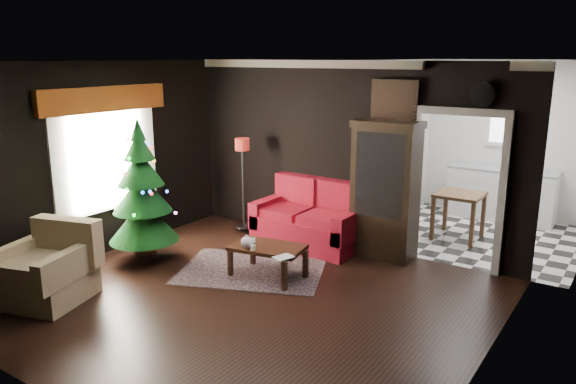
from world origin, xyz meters
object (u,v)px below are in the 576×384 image
Objects in this scene: loveseat at (308,215)px; armchair at (45,264)px; curio_cabinet at (385,193)px; teapot at (247,242)px; floor_lamp at (243,184)px; christmas_tree at (142,190)px; coffee_table at (268,261)px; kitchen_table at (458,216)px; wall_clock at (483,95)px.

loveseat is 3.75m from armchair.
curio_cabinet is 2.15m from teapot.
floor_lamp is (-2.40, -0.24, -0.12)m from curio_cabinet.
teapot is (1.61, 1.83, 0.06)m from armchair.
coffee_table is at bearing 15.22° from christmas_tree.
curio_cabinet is at bearing -114.44° from kitchen_table.
floor_lamp is at bearing 137.67° from coffee_table.
floor_lamp is at bearing -179.11° from loveseat.
floor_lamp reaches higher than teapot.
armchair is 2.44m from teapot.
teapot is 3.56m from wall_clock.
wall_clock is 0.43× the size of kitchen_table.
kitchen_table is at bearing 61.53° from teapot.
christmas_tree is (-2.74, -2.06, 0.10)m from curio_cabinet.
wall_clock reaches higher than floor_lamp.
teapot is at bearing -88.24° from loveseat.
armchair is at bearing -114.59° from loveseat.
armchair is 5.79m from wall_clock.
curio_cabinet is 1.97m from coffee_table.
wall_clock is (1.20, 0.18, 1.43)m from curio_cabinet.
armchair reaches higher than teapot.
teapot is at bearing -125.93° from coffee_table.
christmas_tree reaches higher than teapot.
christmas_tree reaches higher than loveseat.
coffee_table is (0.21, -1.35, -0.28)m from loveseat.
loveseat is 2.50m from christmas_tree.
loveseat is at bearing 49.20° from christmas_tree.
loveseat is 5.31× the size of wall_clock.
loveseat is at bearing 0.89° from floor_lamp.
christmas_tree is at bearing -134.15° from kitchen_table.
curio_cabinet is at bearing 36.97° from christmas_tree.
floor_lamp is 2.05m from teapot.
coffee_table is 3.40m from kitchen_table.
wall_clock is at bearing 29.65° from christmas_tree.
christmas_tree is 1.95× the size of armchair.
teapot is at bearing -121.46° from curio_cabinet.
kitchen_table is at bearing 40.07° from armchair.
armchair is at bearing -131.34° from teapot.
wall_clock is at bearing 40.71° from teapot.
curio_cabinet is 1.98× the size of armchair.
loveseat reaches higher than teapot.
curio_cabinet reaches higher than floor_lamp.
floor_lamp is at bearing -151.31° from kitchen_table.
kitchen_table is (3.39, 3.49, -0.68)m from christmas_tree.
curio_cabinet is 2.01× the size of coffee_table.
loveseat is 2.27× the size of kitchen_table.
coffee_table is at bearing -42.33° from floor_lamp.
curio_cabinet is at bearing 36.91° from armchair.
coffee_table is at bearing -120.78° from curio_cabinet.
christmas_tree is (-1.59, -1.84, 0.55)m from loveseat.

